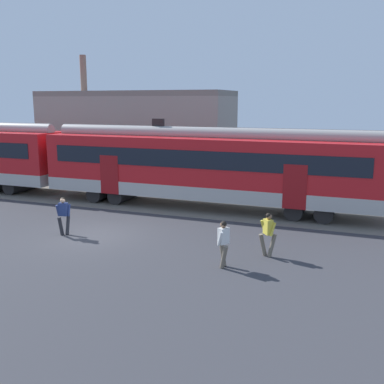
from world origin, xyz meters
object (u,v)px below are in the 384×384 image
Objects in this scene: pedestrian_navy at (64,213)px; pedestrian_yellow at (268,231)px; pedestrian_white at (223,241)px; commuter_train at (70,159)px.

pedestrian_navy is 1.00× the size of pedestrian_yellow.
pedestrian_yellow is at bearing 54.04° from pedestrian_white.
pedestrian_yellow is (13.25, -6.47, -1.29)m from commuter_train.
pedestrian_white is at bearing -34.03° from commuter_train.
commuter_train reaches higher than pedestrian_navy.
commuter_train is at bearing 123.33° from pedestrian_navy.
commuter_train is at bearing 153.95° from pedestrian_yellow.
pedestrian_navy is 7.61m from pedestrian_white.
pedestrian_white is (7.51, -1.23, 0.00)m from pedestrian_navy.
commuter_train is at bearing 145.97° from pedestrian_white.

